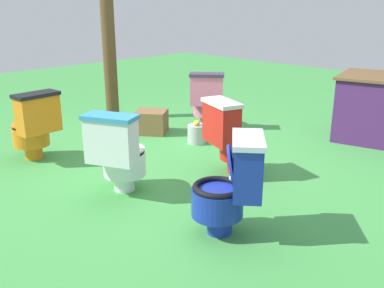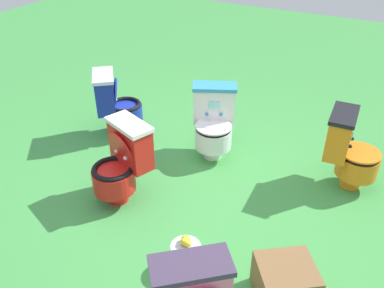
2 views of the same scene
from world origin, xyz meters
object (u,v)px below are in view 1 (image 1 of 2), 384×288
(wooden_post, at_px, (110,59))
(toilet_red, at_px, (231,136))
(toilet_white, at_px, (119,153))
(toilet_pink, at_px, (207,99))
(lemon_bucket, at_px, (197,133))
(small_crate, at_px, (151,122))
(toilet_blue, at_px, (231,185))
(toilet_orange, at_px, (34,126))

(wooden_post, bearing_deg, toilet_red, -9.62)
(toilet_white, bearing_deg, toilet_pink, 88.00)
(toilet_pink, bearing_deg, lemon_bucket, -96.98)
(toilet_pink, xyz_separation_m, wooden_post, (-1.27, -0.60, 0.46))
(toilet_red, distance_m, lemon_bucket, 1.02)
(lemon_bucket, bearing_deg, toilet_pink, 123.62)
(toilet_pink, relative_size, wooden_post, 0.44)
(toilet_white, bearing_deg, small_crate, 106.01)
(wooden_post, relative_size, lemon_bucket, 6.02)
(toilet_red, height_order, lemon_bucket, toilet_red)
(toilet_red, height_order, toilet_blue, same)
(wooden_post, xyz_separation_m, lemon_bucket, (1.66, 0.01, -0.71))
(toilet_white, xyz_separation_m, small_crate, (-1.20, 1.36, -0.23))
(wooden_post, bearing_deg, toilet_orange, -61.30)
(toilet_blue, height_order, lemon_bucket, toilet_blue)
(toilet_red, relative_size, lemon_bucket, 2.63)
(toilet_pink, bearing_deg, small_crate, -154.85)
(toilet_blue, height_order, wooden_post, wooden_post)
(toilet_pink, xyz_separation_m, toilet_blue, (2.00, -1.90, 0.00))
(toilet_pink, xyz_separation_m, lemon_bucket, (0.39, -0.59, -0.26))
(toilet_red, bearing_deg, toilet_orange, -125.80)
(toilet_blue, xyz_separation_m, wooden_post, (-3.27, 1.30, 0.46))
(toilet_orange, height_order, toilet_white, same)
(toilet_pink, bearing_deg, toilet_blue, -84.14)
(toilet_white, height_order, lemon_bucket, toilet_white)
(toilet_pink, relative_size, lemon_bucket, 2.63)
(toilet_pink, distance_m, toilet_white, 2.23)
(toilet_pink, distance_m, lemon_bucket, 0.75)
(toilet_blue, height_order, small_crate, toilet_blue)
(small_crate, bearing_deg, lemon_bucket, 8.49)
(toilet_white, height_order, wooden_post, wooden_post)
(toilet_orange, height_order, small_crate, toilet_orange)
(lemon_bucket, bearing_deg, toilet_red, -26.73)
(toilet_blue, bearing_deg, wooden_post, 28.57)
(toilet_pink, relative_size, small_crate, 1.93)
(toilet_blue, distance_m, small_crate, 2.62)
(toilet_orange, xyz_separation_m, small_crate, (0.10, 1.47, -0.23))
(toilet_pink, height_order, toilet_white, same)
(wooden_post, xyz_separation_m, small_crate, (0.96, -0.09, -0.69))
(toilet_white, bearing_deg, toilet_orange, 159.70)
(wooden_post, bearing_deg, toilet_white, -33.87)
(toilet_white, height_order, small_crate, toilet_white)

